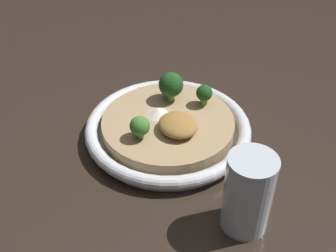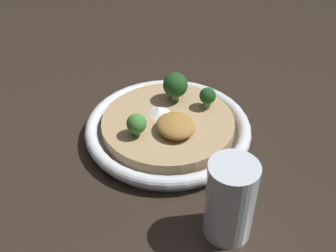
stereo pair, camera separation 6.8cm
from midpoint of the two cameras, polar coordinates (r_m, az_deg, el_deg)
ground_plane at (r=0.69m, az=-2.81°, el=-1.48°), size 6.00×6.00×0.00m
risotto_bowl at (r=0.68m, az=-2.85°, el=-0.38°), size 0.27×0.27×0.03m
cheese_sprinkle at (r=0.68m, az=-4.26°, el=1.87°), size 0.04×0.04×0.01m
crispy_onion_garnish at (r=0.64m, az=-1.87°, el=-0.03°), size 0.07×0.06×0.02m
broccoli_front at (r=0.63m, az=-6.94°, el=-0.17°), size 0.03×0.03×0.04m
broccoli_left at (r=0.70m, az=-2.38°, el=5.47°), size 0.04×0.04×0.05m
broccoli_back_left at (r=0.69m, az=2.14°, el=4.30°), size 0.03×0.03×0.04m
drinking_glass at (r=0.53m, az=6.81°, el=-9.37°), size 0.06×0.06×0.11m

